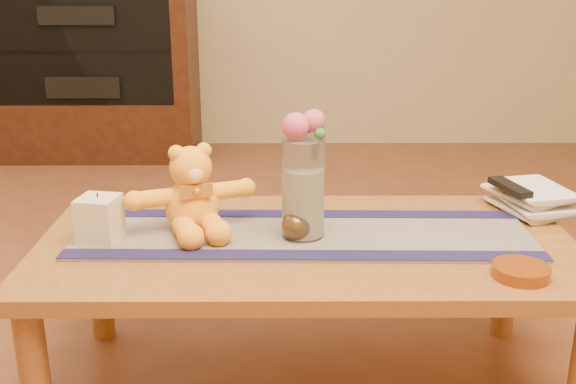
{
  "coord_description": "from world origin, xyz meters",
  "views": [
    {
      "loc": [
        -0.06,
        -1.67,
        1.14
      ],
      "look_at": [
        -0.05,
        0.0,
        0.58
      ],
      "focal_mm": 43.04,
      "sensor_mm": 36.0,
      "label": 1
    }
  ],
  "objects_px": {
    "teddy_bear": "(191,189)",
    "bronze_ball": "(296,226)",
    "amber_dish": "(521,271)",
    "pillar_candle": "(99,219)",
    "book_bottom": "(505,211)",
    "tv_remote": "(510,187)",
    "glass_vase": "(303,188)"
  },
  "relations": [
    {
      "from": "glass_vase",
      "to": "bronze_ball",
      "type": "xyz_separation_m",
      "value": [
        -0.02,
        -0.03,
        -0.09
      ]
    },
    {
      "from": "glass_vase",
      "to": "bronze_ball",
      "type": "height_order",
      "value": "glass_vase"
    },
    {
      "from": "teddy_bear",
      "to": "amber_dish",
      "type": "bearing_deg",
      "value": -40.83
    },
    {
      "from": "glass_vase",
      "to": "amber_dish",
      "type": "xyz_separation_m",
      "value": [
        0.5,
        -0.24,
        -0.12
      ]
    },
    {
      "from": "teddy_bear",
      "to": "tv_remote",
      "type": "bearing_deg",
      "value": -13.2
    },
    {
      "from": "tv_remote",
      "to": "amber_dish",
      "type": "relative_size",
      "value": 1.21
    },
    {
      "from": "teddy_bear",
      "to": "pillar_candle",
      "type": "xyz_separation_m",
      "value": [
        -0.23,
        -0.08,
        -0.05
      ]
    },
    {
      "from": "book_bottom",
      "to": "tv_remote",
      "type": "bearing_deg",
      "value": -93.0
    },
    {
      "from": "pillar_candle",
      "to": "amber_dish",
      "type": "bearing_deg",
      "value": -11.53
    },
    {
      "from": "teddy_bear",
      "to": "pillar_candle",
      "type": "relative_size",
      "value": 2.81
    },
    {
      "from": "tv_remote",
      "to": "teddy_bear",
      "type": "bearing_deg",
      "value": 172.06
    },
    {
      "from": "bronze_ball",
      "to": "book_bottom",
      "type": "xyz_separation_m",
      "value": [
        0.6,
        0.2,
        -0.04
      ]
    },
    {
      "from": "bronze_ball",
      "to": "amber_dish",
      "type": "distance_m",
      "value": 0.56
    },
    {
      "from": "book_bottom",
      "to": "glass_vase",
      "type": "bearing_deg",
      "value": 178.32
    },
    {
      "from": "pillar_candle",
      "to": "amber_dish",
      "type": "relative_size",
      "value": 0.88
    },
    {
      "from": "teddy_bear",
      "to": "bronze_ball",
      "type": "relative_size",
      "value": 4.36
    },
    {
      "from": "teddy_bear",
      "to": "tv_remote",
      "type": "distance_m",
      "value": 0.89
    },
    {
      "from": "pillar_candle",
      "to": "tv_remote",
      "type": "height_order",
      "value": "pillar_candle"
    },
    {
      "from": "glass_vase",
      "to": "tv_remote",
      "type": "xyz_separation_m",
      "value": [
        0.59,
        0.17,
        -0.05
      ]
    },
    {
      "from": "pillar_candle",
      "to": "book_bottom",
      "type": "distance_m",
      "value": 1.13
    },
    {
      "from": "book_bottom",
      "to": "tv_remote",
      "type": "xyz_separation_m",
      "value": [
        0.0,
        -0.01,
        0.07
      ]
    },
    {
      "from": "bronze_ball",
      "to": "amber_dish",
      "type": "relative_size",
      "value": 0.57
    },
    {
      "from": "glass_vase",
      "to": "amber_dish",
      "type": "height_order",
      "value": "glass_vase"
    },
    {
      "from": "pillar_candle",
      "to": "tv_remote",
      "type": "xyz_separation_m",
      "value": [
        1.11,
        0.2,
        0.02
      ]
    },
    {
      "from": "bronze_ball",
      "to": "tv_remote",
      "type": "relative_size",
      "value": 0.47
    },
    {
      "from": "book_bottom",
      "to": "tv_remote",
      "type": "height_order",
      "value": "tv_remote"
    },
    {
      "from": "glass_vase",
      "to": "teddy_bear",
      "type": "bearing_deg",
      "value": 170.29
    },
    {
      "from": "teddy_bear",
      "to": "bronze_ball",
      "type": "height_order",
      "value": "teddy_bear"
    },
    {
      "from": "bronze_ball",
      "to": "tv_remote",
      "type": "bearing_deg",
      "value": 17.78
    },
    {
      "from": "teddy_bear",
      "to": "glass_vase",
      "type": "distance_m",
      "value": 0.3
    },
    {
      "from": "pillar_candle",
      "to": "amber_dish",
      "type": "distance_m",
      "value": 1.04
    },
    {
      "from": "pillar_candle",
      "to": "bronze_ball",
      "type": "bearing_deg",
      "value": 0.43
    }
  ]
}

